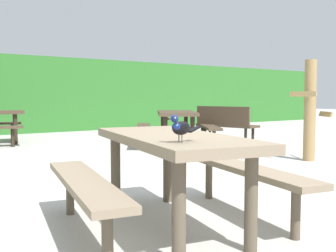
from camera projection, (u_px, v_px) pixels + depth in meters
ground_plane at (202, 216)px, 3.46m from camera, size 60.00×60.00×0.00m
picnic_table_foreground at (172, 157)px, 3.17m from camera, size 1.99×2.01×0.74m
bird_grackle at (180, 127)px, 2.57m from camera, size 0.29×0.09×0.18m
picnic_table_far_centre at (176, 120)px, 8.41m from camera, size 2.33×2.34×0.74m
stalk_post_right_side at (310, 110)px, 6.45m from camera, size 0.68×0.50×1.64m
park_bench_side at (225, 122)px, 8.72m from camera, size 0.77×1.47×0.84m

